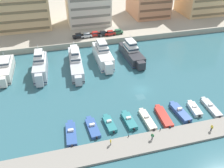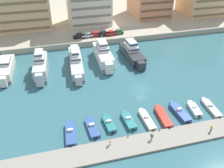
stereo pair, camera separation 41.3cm
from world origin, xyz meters
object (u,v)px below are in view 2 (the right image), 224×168
Objects in this scene: yacht_charcoal_center at (132,53)px; car_green_center_right at (118,32)px; motorboat_grey_far_right at (211,108)px; pedestrian_far_side at (110,141)px; car_black_center_left at (103,33)px; car_black_far_left at (79,36)px; pedestrian_mid_deck at (152,136)px; motorboat_teal_mid_left at (109,124)px; car_red_center at (111,33)px; yacht_silver_left at (41,66)px; motorboat_blue_left at (92,127)px; motorboat_blue_mid_right at (180,112)px; motorboat_red_center_right at (163,117)px; yacht_ivory_far_left at (6,69)px; motorboat_teal_center_left at (129,121)px; pedestrian_near_edge at (212,128)px; yacht_silver_mid_left at (76,62)px; car_red_mid_left at (95,34)px; motorboat_blue_far_left at (71,133)px; car_silver_left at (87,35)px; motorboat_white_right at (194,109)px; motorboat_cream_center at (147,120)px; yacht_white_center_left at (103,55)px.

yacht_charcoal_center is 16.86m from car_green_center_right.
pedestrian_far_side reaches higher than motorboat_grey_far_right.
motorboat_grey_far_right is 50.11m from car_black_center_left.
car_black_far_left is 54.26m from pedestrian_mid_deck.
motorboat_teal_mid_left is 1.52× the size of car_green_center_right.
car_red_center reaches higher than motorboat_grey_far_right.
yacht_silver_left is 32.68m from car_red_center.
motorboat_blue_mid_right reaches higher than motorboat_blue_left.
motorboat_red_center_right is at bearing -175.18° from motorboat_blue_mid_right.
yacht_ivory_far_left is at bearing 143.93° from motorboat_blue_mid_right.
pedestrian_near_edge is at bearing -25.74° from motorboat_teal_center_left.
car_red_mid_left is at bearing 61.87° from yacht_silver_mid_left.
motorboat_blue_far_left is 48.43m from car_black_far_left.
car_black_far_left is 1.01× the size of car_red_mid_left.
motorboat_teal_mid_left is 1.50× the size of car_red_center.
car_silver_left is (6.81, 18.41, 0.86)m from yacht_silver_mid_left.
pedestrian_mid_deck is (16.19, -6.23, 1.07)m from motorboat_blue_far_left.
yacht_silver_left is 2.50× the size of motorboat_teal_mid_left.
pedestrian_near_edge is at bearing -78.28° from car_black_center_left.
motorboat_teal_center_left is (18.73, -27.42, -2.17)m from yacht_silver_left.
motorboat_blue_far_left is 1.00× the size of motorboat_blue_mid_right.
motorboat_blue_far_left is 8.80m from motorboat_teal_mid_left.
car_black_far_left is (4.12, 46.82, 2.66)m from motorboat_blue_left.
yacht_silver_left is 24.16m from car_black_far_left.
yacht_ivory_far_left is 1.95× the size of motorboat_grey_far_right.
motorboat_grey_far_right is at bearing -77.95° from car_green_center_right.
motorboat_teal_center_left is at bearing -99.52° from car_red_center.
yacht_ivory_far_left is 2.50× the size of motorboat_teal_mid_left.
yacht_silver_left reaches higher than motorboat_blue_mid_right.
motorboat_white_right is (5.87, -30.28, -1.58)m from yacht_charcoal_center.
motorboat_red_center_right is 4.49m from motorboat_blue_mid_right.
motorboat_blue_far_left is 51.76m from car_red_center.
motorboat_teal_center_left is 47.23m from car_red_center.
car_red_mid_left is 1.00× the size of car_green_center_right.
car_red_center reaches higher than pedestrian_near_edge.
car_red_center is 1.01× the size of car_green_center_right.
motorboat_blue_far_left is 1.02× the size of motorboat_cream_center.
car_black_far_left is 2.53× the size of pedestrian_far_side.
yacht_silver_mid_left is at bearing 97.08° from motorboat_teal_mid_left.
car_silver_left is (-12.22, 16.52, 0.98)m from yacht_charcoal_center.
car_black_center_left is 6.01m from car_green_center_right.
motorboat_white_right is (4.06, 0.28, -0.05)m from motorboat_blue_mid_right.
yacht_silver_left is 3.83× the size of car_silver_left.
motorboat_red_center_right is 48.32m from car_red_mid_left.
yacht_white_center_left is at bearing 103.07° from motorboat_red_center_right.
car_black_far_left is at bearing 100.23° from motorboat_cream_center.
motorboat_blue_far_left is 21.64m from motorboat_red_center_right.
yacht_silver_mid_left is 2.62× the size of motorboat_grey_far_right.
pedestrian_near_edge is (20.66, -54.71, -1.53)m from car_black_far_left.
motorboat_teal_center_left is at bearing -74.03° from yacht_silver_mid_left.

